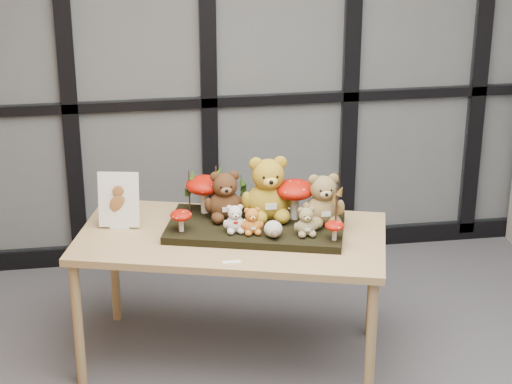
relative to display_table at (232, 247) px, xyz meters
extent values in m
plane|color=#ADAAA3|center=(0.48, 1.31, 0.74)|extent=(5.00, 0.00, 5.00)
cube|color=#2D383F|center=(0.48, 1.28, 0.74)|extent=(4.90, 0.02, 2.70)
cube|color=black|center=(0.48, 1.28, -0.60)|extent=(4.90, 0.06, 0.12)
cube|color=black|center=(0.48, 1.28, 0.39)|extent=(4.90, 0.06, 0.06)
cube|color=black|center=(-0.82, 1.28, 0.74)|extent=(0.10, 0.06, 2.70)
cube|color=black|center=(0.03, 1.28, 0.74)|extent=(0.10, 0.06, 2.70)
cube|color=black|center=(0.93, 1.28, 0.74)|extent=(0.10, 0.06, 2.70)
cube|color=black|center=(1.78, 1.28, 0.74)|extent=(0.10, 0.06, 2.70)
cube|color=#A28858|center=(0.00, 0.00, 0.05)|extent=(1.70, 1.17, 0.04)
cylinder|color=#A28858|center=(-0.79, -0.12, -0.32)|extent=(0.05, 0.05, 0.69)
cylinder|color=#A28858|center=(-0.60, 0.52, -0.32)|extent=(0.05, 0.05, 0.69)
cylinder|color=#A28858|center=(0.60, -0.52, -0.32)|extent=(0.05, 0.05, 0.69)
cylinder|color=#A28858|center=(0.79, 0.12, -0.32)|extent=(0.05, 0.05, 0.69)
cube|color=black|center=(0.13, 0.02, 0.09)|extent=(0.98, 0.67, 0.04)
cube|color=silver|center=(-0.55, 0.18, 0.07)|extent=(0.11, 0.08, 0.01)
cube|color=white|center=(-0.55, 0.18, 0.22)|extent=(0.21, 0.09, 0.29)
ellipsoid|color=brown|center=(-0.55, 0.17, 0.20)|extent=(0.09, 0.01, 0.10)
ellipsoid|color=brown|center=(-0.55, 0.17, 0.27)|extent=(0.06, 0.01, 0.06)
cube|color=white|center=(-0.04, -0.31, 0.07)|extent=(0.09, 0.03, 0.00)
camera|label=1|loc=(-0.53, -4.23, 2.01)|focal=65.00mm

